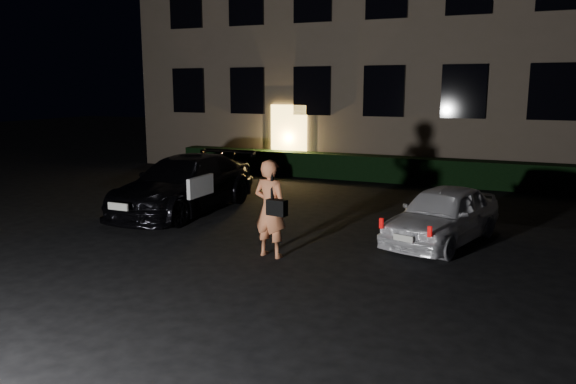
% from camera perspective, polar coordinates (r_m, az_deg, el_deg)
% --- Properties ---
extents(ground, '(80.00, 80.00, 0.00)m').
position_cam_1_polar(ground, '(9.80, -6.93, -8.19)').
color(ground, black).
rests_on(ground, ground).
extents(building, '(20.00, 8.11, 12.00)m').
position_cam_1_polar(building, '(23.61, 12.46, 17.34)').
color(building, '#6D5E4E').
rests_on(building, ground).
extents(hedge, '(15.00, 0.70, 0.85)m').
position_cam_1_polar(hedge, '(19.25, 9.14, 2.38)').
color(hedge, black).
rests_on(hedge, ground).
extents(sedan, '(2.09, 4.96, 1.41)m').
position_cam_1_polar(sedan, '(14.54, -10.50, 0.79)').
color(sedan, black).
rests_on(sedan, ground).
extents(hatch, '(2.24, 3.67, 1.17)m').
position_cam_1_polar(hatch, '(11.87, 15.43, -2.23)').
color(hatch, white).
rests_on(hatch, ground).
extents(man, '(0.77, 0.53, 1.84)m').
position_cam_1_polar(man, '(10.42, -1.79, -1.68)').
color(man, '#E78251').
rests_on(man, ground).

